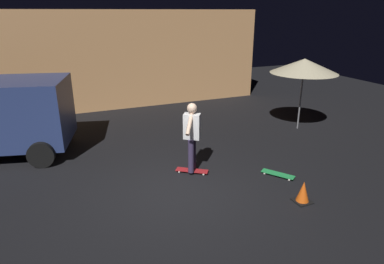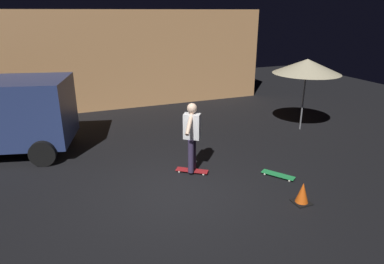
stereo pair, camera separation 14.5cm
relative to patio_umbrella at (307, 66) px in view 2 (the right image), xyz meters
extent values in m
plane|color=black|center=(-5.18, -2.38, -2.07)|extent=(28.00, 28.00, 0.00)
cube|color=tan|center=(-4.24, 6.73, -0.19)|extent=(10.59, 4.19, 3.75)
cylinder|color=black|center=(-7.85, 0.11, -1.74)|extent=(0.69, 0.37, 0.66)
cylinder|color=black|center=(-7.36, 2.03, -1.74)|extent=(0.69, 0.37, 0.66)
cylinder|color=slate|center=(0.00, 0.00, -0.97)|extent=(0.05, 0.05, 2.20)
cone|color=beige|center=(0.00, 0.00, 0.00)|extent=(2.10, 2.10, 0.45)
cube|color=#AD1E23|center=(-4.51, -1.65, -2.01)|extent=(0.75, 0.61, 0.02)
sphere|color=silver|center=(-4.22, -1.76, -2.05)|extent=(0.05, 0.05, 0.05)
sphere|color=silver|center=(-4.32, -1.90, -2.05)|extent=(0.05, 0.05, 0.05)
sphere|color=silver|center=(-4.71, -1.41, -2.05)|extent=(0.05, 0.05, 0.05)
sphere|color=silver|center=(-4.81, -1.55, -2.05)|extent=(0.05, 0.05, 0.05)
cube|color=green|center=(-2.71, -2.62, -2.01)|extent=(0.61, 0.76, 0.02)
sphere|color=silver|center=(-2.47, -2.82, -2.05)|extent=(0.05, 0.05, 0.05)
sphere|color=silver|center=(-2.61, -2.91, -2.05)|extent=(0.05, 0.05, 0.05)
sphere|color=silver|center=(-2.81, -2.32, -2.05)|extent=(0.05, 0.05, 0.05)
sphere|color=silver|center=(-2.95, -2.42, -2.05)|extent=(0.05, 0.05, 0.05)
cylinder|color=#382D4C|center=(-4.45, -1.56, -1.59)|extent=(0.14, 0.14, 0.82)
cylinder|color=#382D4C|center=(-4.58, -1.74, -1.59)|extent=(0.14, 0.14, 0.82)
cube|color=white|center=(-4.51, -1.65, -0.88)|extent=(0.44, 0.40, 0.60)
sphere|color=beige|center=(-4.51, -1.65, -0.45)|extent=(0.23, 0.23, 0.23)
cylinder|color=beige|center=(-4.39, -1.47, -0.73)|extent=(0.39, 0.49, 0.46)
cylinder|color=beige|center=(-4.64, -1.83, -0.73)|extent=(0.39, 0.49, 0.46)
cube|color=black|center=(-2.94, -3.75, -2.06)|extent=(0.34, 0.34, 0.03)
cone|color=#EA5914|center=(-2.94, -3.75, -1.84)|extent=(0.28, 0.28, 0.46)
camera|label=1|loc=(-7.35, -8.42, 1.63)|focal=31.45mm
camera|label=2|loc=(-7.21, -8.47, 1.63)|focal=31.45mm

